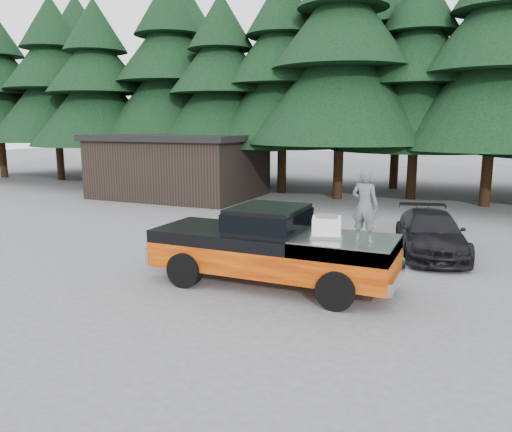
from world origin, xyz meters
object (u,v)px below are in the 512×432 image
at_px(pickup_truck, 272,258).
at_px(man_on_bed, 365,205).
at_px(parked_car, 431,233).
at_px(air_compressor, 326,228).
at_px(utility_building, 180,165).

relative_size(pickup_truck, man_on_bed, 3.77).
bearing_deg(parked_car, air_compressor, -125.30).
bearing_deg(air_compressor, utility_building, 119.16).
xyz_separation_m(pickup_truck, utility_building, (-10.21, 12.00, 1.00)).
relative_size(pickup_truck, air_compressor, 9.45).
relative_size(pickup_truck, utility_building, 0.71).
xyz_separation_m(pickup_truck, man_on_bed, (2.21, -0.17, 1.46)).
distance_m(parked_car, utility_building, 15.35).
relative_size(air_compressor, man_on_bed, 0.40).
xyz_separation_m(pickup_truck, air_compressor, (1.35, -0.06, 0.88)).
bearing_deg(parked_car, pickup_truck, -138.26).
height_order(air_compressor, parked_car, air_compressor).
bearing_deg(pickup_truck, man_on_bed, -4.33).
bearing_deg(man_on_bed, air_compressor, 1.04).
bearing_deg(pickup_truck, air_compressor, -2.37).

